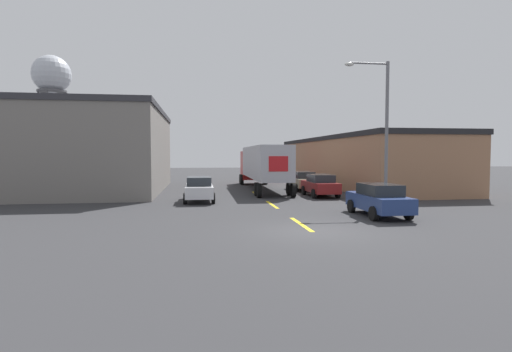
% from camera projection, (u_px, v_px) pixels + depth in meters
% --- Properties ---
extents(ground_plane, '(160.00, 160.00, 0.00)m').
position_uv_depth(ground_plane, '(312.00, 231.00, 16.04)').
color(ground_plane, '#333335').
extents(road_centerline, '(0.20, 17.58, 0.01)m').
position_uv_depth(road_centerline, '(272.00, 205.00, 24.59)').
color(road_centerline, yellow).
rests_on(road_centerline, ground_plane).
extents(warehouse_left, '(12.90, 18.29, 6.89)m').
position_uv_depth(warehouse_left, '(86.00, 150.00, 33.80)').
color(warehouse_left, slate).
rests_on(warehouse_left, ground_plane).
extents(warehouse_right, '(8.28, 29.69, 4.88)m').
position_uv_depth(warehouse_right, '(353.00, 161.00, 41.65)').
color(warehouse_right, '#9E7051').
rests_on(warehouse_right, ground_plane).
extents(semi_truck, '(2.97, 15.92, 3.79)m').
position_uv_depth(semi_truck, '(262.00, 163.00, 35.54)').
color(semi_truck, '#B21919').
rests_on(semi_truck, ground_plane).
extents(parked_car_right_far, '(1.97, 4.40, 1.63)m').
position_uv_depth(parked_car_right_far, '(303.00, 181.00, 34.39)').
color(parked_car_right_far, tan).
rests_on(parked_car_right_far, ground_plane).
extents(parked_car_right_mid, '(1.97, 4.40, 1.63)m').
position_uv_depth(parked_car_right_mid, '(320.00, 185.00, 29.49)').
color(parked_car_right_mid, maroon).
rests_on(parked_car_right_mid, ground_plane).
extents(parked_car_left_far, '(1.97, 4.40, 1.63)m').
position_uv_depth(parked_car_left_far, '(199.00, 189.00, 26.30)').
color(parked_car_left_far, silver).
rests_on(parked_car_left_far, ground_plane).
extents(parked_car_right_near, '(1.97, 4.40, 1.63)m').
position_uv_depth(parked_car_right_near, '(379.00, 199.00, 19.97)').
color(parked_car_right_near, navy).
rests_on(parked_car_right_near, ground_plane).
extents(water_tower, '(6.02, 6.02, 19.15)m').
position_uv_depth(water_tower, '(52.00, 76.00, 64.63)').
color(water_tower, '#47474C').
rests_on(water_tower, ground_plane).
extents(street_lamp, '(2.79, 0.32, 8.65)m').
position_uv_depth(street_lamp, '(382.00, 123.00, 23.96)').
color(street_lamp, slate).
rests_on(street_lamp, ground_plane).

